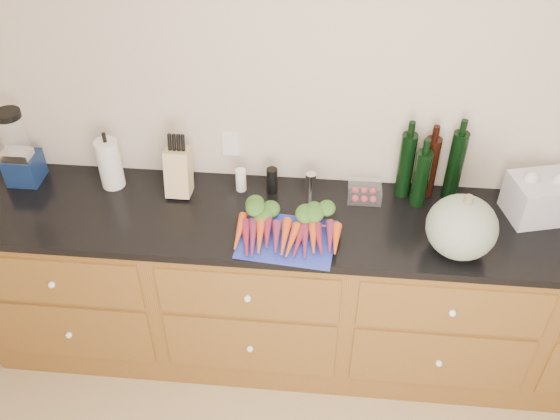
# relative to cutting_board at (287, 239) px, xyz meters

# --- Properties ---
(wall_back) EXTENTS (4.10, 0.05, 2.60)m
(wall_back) POSITION_rel_cutting_board_xyz_m (0.29, 0.48, 0.35)
(wall_back) COLOR beige
(wall_back) RESTS_ON ground
(cabinets) EXTENTS (3.60, 0.64, 0.90)m
(cabinets) POSITION_rel_cutting_board_xyz_m (0.29, 0.16, -0.49)
(cabinets) COLOR brown
(cabinets) RESTS_ON ground
(countertop) EXTENTS (3.64, 0.62, 0.04)m
(countertop) POSITION_rel_cutting_board_xyz_m (0.29, 0.16, -0.03)
(countertop) COLOR black
(countertop) RESTS_ON cabinets
(cutting_board) EXTENTS (0.44, 0.35, 0.01)m
(cutting_board) POSITION_rel_cutting_board_xyz_m (0.00, 0.00, 0.00)
(cutting_board) COLOR #2433AA
(cutting_board) RESTS_ON countertop
(carrots) EXTENTS (0.47, 0.32, 0.06)m
(carrots) POSITION_rel_cutting_board_xyz_m (-0.00, 0.04, 0.03)
(carrots) COLOR #E14F1A
(carrots) RESTS_ON cutting_board
(squash) EXTENTS (0.30, 0.30, 0.27)m
(squash) POSITION_rel_cutting_board_xyz_m (0.73, 0.00, 0.13)
(squash) COLOR slate
(squash) RESTS_ON countertop
(blender_appliance) EXTENTS (0.15, 0.15, 0.39)m
(blender_appliance) POSITION_rel_cutting_board_xyz_m (-1.31, 0.32, 0.16)
(blender_appliance) COLOR #0F2048
(blender_appliance) RESTS_ON countertop
(paper_towel) EXTENTS (0.11, 0.11, 0.25)m
(paper_towel) POSITION_rel_cutting_board_xyz_m (-0.88, 0.32, 0.12)
(paper_towel) COLOR silver
(paper_towel) RESTS_ON countertop
(knife_block) EXTENTS (0.11, 0.11, 0.23)m
(knife_block) POSITION_rel_cutting_board_xyz_m (-0.54, 0.30, 0.11)
(knife_block) COLOR tan
(knife_block) RESTS_ON countertop
(grinder_salt) EXTENTS (0.05, 0.05, 0.12)m
(grinder_salt) POSITION_rel_cutting_board_xyz_m (-0.25, 0.34, 0.05)
(grinder_salt) COLOR white
(grinder_salt) RESTS_ON countertop
(grinder_pepper) EXTENTS (0.05, 0.05, 0.13)m
(grinder_pepper) POSITION_rel_cutting_board_xyz_m (-0.10, 0.34, 0.06)
(grinder_pepper) COLOR black
(grinder_pepper) RESTS_ON countertop
(canister_chrome) EXTENTS (0.05, 0.05, 0.12)m
(canister_chrome) POSITION_rel_cutting_board_xyz_m (0.08, 0.34, 0.05)
(canister_chrome) COLOR white
(canister_chrome) RESTS_ON countertop
(tomato_box) EXTENTS (0.16, 0.13, 0.07)m
(tomato_box) POSITION_rel_cutting_board_xyz_m (0.34, 0.33, 0.03)
(tomato_box) COLOR white
(tomato_box) RESTS_ON countertop
(bottles) EXTENTS (0.30, 0.15, 0.36)m
(bottles) POSITION_rel_cutting_board_xyz_m (0.62, 0.37, 0.16)
(bottles) COLOR black
(bottles) RESTS_ON countertop
(grocery_bag) EXTENTS (0.31, 0.27, 0.20)m
(grocery_bag) POSITION_rel_cutting_board_xyz_m (1.12, 0.28, 0.09)
(grocery_bag) COLOR silver
(grocery_bag) RESTS_ON countertop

